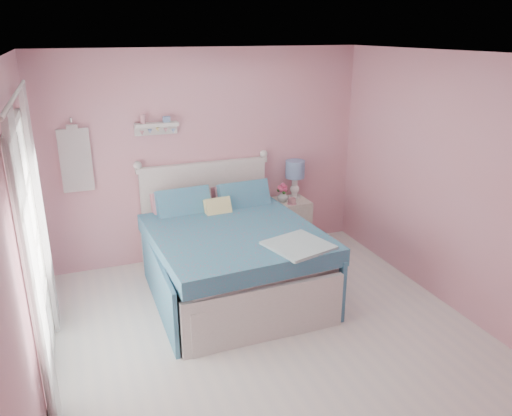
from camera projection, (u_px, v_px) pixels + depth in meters
floor at (277, 345)px, 4.67m from camera, size 4.50×4.50×0.00m
room_shell at (280, 183)px, 4.13m from camera, size 4.50×4.50×4.50m
bed at (230, 256)px, 5.54m from camera, size 1.78×2.18×1.24m
nightstand at (289, 224)px, 6.65m from camera, size 0.47×0.46×0.68m
table_lamp at (295, 172)px, 6.54m from camera, size 0.25×0.25×0.50m
vase at (283, 196)px, 6.46m from camera, size 0.15×0.15×0.15m
teacup at (292, 201)px, 6.38m from camera, size 0.14×0.14×0.08m
roses at (283, 188)px, 6.42m from camera, size 0.14×0.11×0.12m
wall_shelf at (156, 126)px, 5.80m from camera, size 0.50×0.15×0.25m
hanging_dress at (76, 161)px, 5.59m from camera, size 0.34×0.03×0.72m
french_door at (34, 256)px, 3.99m from camera, size 0.04×1.32×2.16m
curtain_near at (36, 285)px, 3.32m from camera, size 0.04×0.40×2.32m
curtain_far at (41, 213)px, 4.63m from camera, size 0.04×0.40×2.32m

